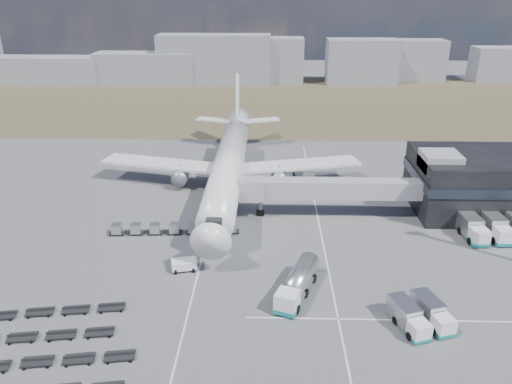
{
  "coord_description": "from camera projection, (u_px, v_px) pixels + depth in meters",
  "views": [
    {
      "loc": [
        7.58,
        -56.96,
        36.72
      ],
      "look_at": [
        5.43,
        21.25,
        4.0
      ],
      "focal_mm": 35.0,
      "sensor_mm": 36.0,
      "label": 1
    }
  ],
  "objects": [
    {
      "name": "ground",
      "position": [
        211.0,
        280.0,
        66.89
      ],
      "size": [
        420.0,
        420.0,
        0.0
      ],
      "primitive_type": "plane",
      "color": "#565659",
      "rests_on": "ground"
    },
    {
      "name": "grass_strip",
      "position": [
        247.0,
        102.0,
        168.33
      ],
      "size": [
        420.0,
        90.0,
        0.01
      ],
      "primitive_type": "cube",
      "color": "brown",
      "rests_on": "ground"
    },
    {
      "name": "lane_markings",
      "position": [
        284.0,
        269.0,
        69.41
      ],
      "size": [
        47.12,
        110.0,
        0.01
      ],
      "color": "silver",
      "rests_on": "ground"
    },
    {
      "name": "terminal",
      "position": [
        502.0,
        182.0,
        85.75
      ],
      "size": [
        30.4,
        16.4,
        11.0
      ],
      "color": "black",
      "rests_on": "ground"
    },
    {
      "name": "jet_bridge",
      "position": [
        318.0,
        189.0,
        83.37
      ],
      "size": [
        30.3,
        3.8,
        7.05
      ],
      "color": "#939399",
      "rests_on": "ground"
    },
    {
      "name": "airliner",
      "position": [
        229.0,
        163.0,
        94.71
      ],
      "size": [
        51.59,
        64.53,
        17.62
      ],
      "color": "white",
      "rests_on": "ground"
    },
    {
      "name": "skyline",
      "position": [
        222.0,
        64.0,
        199.81
      ],
      "size": [
        327.13,
        26.32,
        18.65
      ],
      "color": "gray",
      "rests_on": "ground"
    },
    {
      "name": "fuel_tanker",
      "position": [
        297.0,
        283.0,
        63.14
      ],
      "size": [
        6.32,
        11.04,
        3.48
      ],
      "rotation": [
        0.0,
        0.0,
        -0.36
      ],
      "color": "white",
      "rests_on": "ground"
    },
    {
      "name": "pushback_tug",
      "position": [
        184.0,
        265.0,
        68.95
      ],
      "size": [
        3.79,
        2.64,
        1.54
      ],
      "primitive_type": "cube",
      "rotation": [
        0.0,
        0.0,
        0.22
      ],
      "color": "white",
      "rests_on": "ground"
    },
    {
      "name": "catering_truck",
      "position": [
        303.0,
        173.0,
        100.78
      ],
      "size": [
        4.27,
        6.62,
        2.82
      ],
      "rotation": [
        0.0,
        0.0,
        0.31
      ],
      "color": "white",
      "rests_on": "ground"
    },
    {
      "name": "service_trucks_near",
      "position": [
        420.0,
        315.0,
        57.56
      ],
      "size": [
        7.08,
        7.77,
        2.59
      ],
      "rotation": [
        0.0,
        0.0,
        0.31
      ],
      "color": "white",
      "rests_on": "ground"
    },
    {
      "name": "service_trucks_far",
      "position": [
        495.0,
        227.0,
        77.79
      ],
      "size": [
        10.69,
        8.4,
        3.09
      ],
      "rotation": [
        0.0,
        0.0,
        0.07
      ],
      "color": "white",
      "rests_on": "ground"
    },
    {
      "name": "uld_row",
      "position": [
        174.0,
        228.0,
        78.91
      ],
      "size": [
        20.59,
        2.74,
        1.59
      ],
      "rotation": [
        0.0,
        0.0,
        0.06
      ],
      "color": "black",
      "rests_on": "ground"
    }
  ]
}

